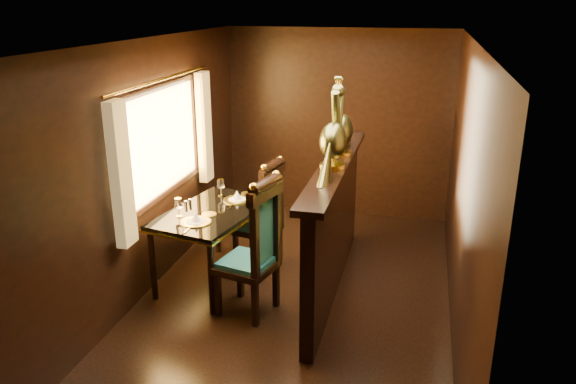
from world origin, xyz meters
name	(u,v)px	position (x,y,z in m)	size (l,w,h in m)	color
ground	(295,299)	(0.00, 0.00, 0.00)	(5.00, 5.00, 0.00)	black
room_shell	(287,145)	(-0.09, 0.02, 1.58)	(3.04, 5.04, 2.52)	black
partition	(333,225)	(0.32, 0.30, 0.71)	(0.26, 2.70, 1.36)	black
dining_table	(213,216)	(-0.92, 0.21, 0.72)	(1.06, 1.48, 0.99)	black
chair_left	(258,244)	(-0.27, -0.35, 0.72)	(0.60, 0.62, 1.39)	black
chair_right	(267,212)	(-0.47, 0.65, 0.65)	(0.53, 0.55, 1.25)	black
peacock_left	(334,124)	(0.33, 0.12, 1.77)	(0.26, 0.69, 0.82)	#194C2D
peacock_right	(341,116)	(0.33, 0.59, 1.76)	(0.25, 0.67, 0.80)	#194C2D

